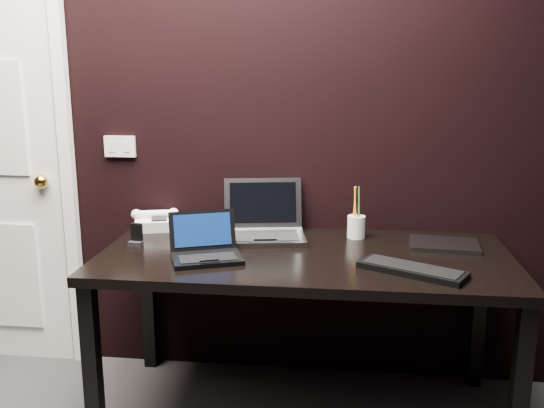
# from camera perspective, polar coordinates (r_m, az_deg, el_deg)

# --- Properties ---
(wall_back) EXTENTS (4.00, 0.00, 4.00)m
(wall_back) POSITION_cam_1_polar(r_m,az_deg,el_deg) (2.84, -2.34, 8.87)
(wall_back) COLOR black
(wall_back) RESTS_ON ground
(wall_switch) EXTENTS (0.15, 0.02, 0.10)m
(wall_switch) POSITION_cam_1_polar(r_m,az_deg,el_deg) (3.01, -14.12, 5.28)
(wall_switch) COLOR silver
(wall_switch) RESTS_ON wall_back
(desk) EXTENTS (1.70, 0.80, 0.74)m
(desk) POSITION_cam_1_polar(r_m,az_deg,el_deg) (2.55, 3.08, -6.31)
(desk) COLOR black
(desk) RESTS_ON ground
(netbook) EXTENTS (0.34, 0.33, 0.18)m
(netbook) POSITION_cam_1_polar(r_m,az_deg,el_deg) (2.46, -6.26, -4.32)
(netbook) COLOR black
(netbook) RESTS_ON desk
(silver_laptop) EXTENTS (0.41, 0.38, 0.25)m
(silver_laptop) POSITION_cam_1_polar(r_m,az_deg,el_deg) (2.73, -0.75, -2.23)
(silver_laptop) COLOR gray
(silver_laptop) RESTS_ON desk
(ext_keyboard) EXTENTS (0.42, 0.31, 0.03)m
(ext_keyboard) POSITION_cam_1_polar(r_m,az_deg,el_deg) (2.35, 13.05, -6.02)
(ext_keyboard) COLOR black
(ext_keyboard) RESTS_ON desk
(closed_laptop) EXTENTS (0.30, 0.23, 0.02)m
(closed_laptop) POSITION_cam_1_polar(r_m,az_deg,el_deg) (2.71, 15.91, -3.71)
(closed_laptop) COLOR gray
(closed_laptop) RESTS_ON desk
(desk_phone) EXTENTS (0.23, 0.21, 0.11)m
(desk_phone) POSITION_cam_1_polar(r_m,az_deg,el_deg) (2.93, -10.91, -1.57)
(desk_phone) COLOR white
(desk_phone) RESTS_ON desk
(mobile_phone) EXTENTS (0.06, 0.05, 0.10)m
(mobile_phone) POSITION_cam_1_polar(r_m,az_deg,el_deg) (2.68, -12.63, -3.06)
(mobile_phone) COLOR black
(mobile_phone) RESTS_ON desk
(pen_cup) EXTENTS (0.10, 0.10, 0.24)m
(pen_cup) POSITION_cam_1_polar(r_m,az_deg,el_deg) (2.75, 7.93, -2.05)
(pen_cup) COLOR white
(pen_cup) RESTS_ON desk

